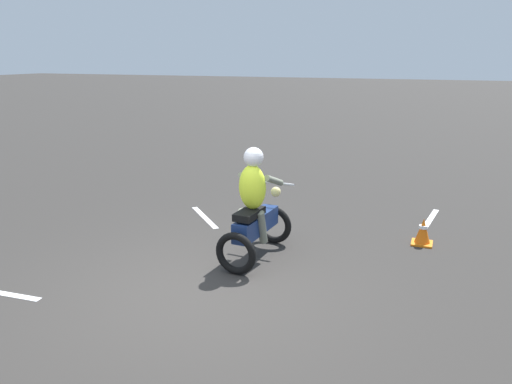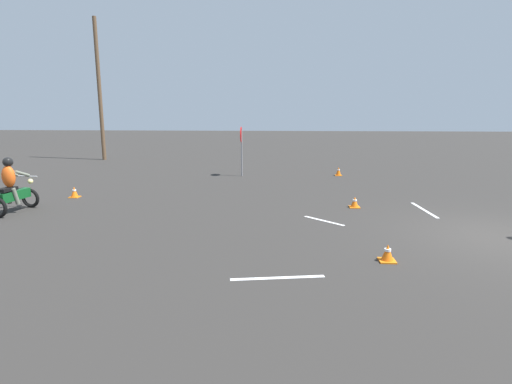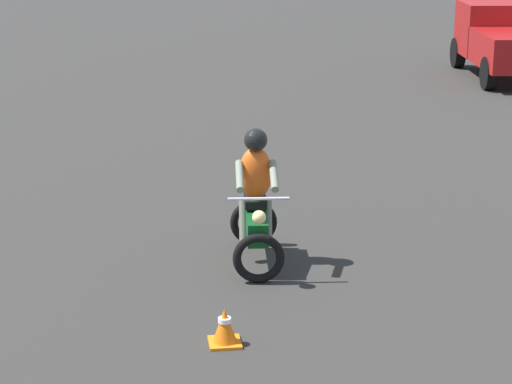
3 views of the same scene
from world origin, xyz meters
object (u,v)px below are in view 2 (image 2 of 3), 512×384
Objects in this scene: traffic_cone_near_right at (74,192)px; traffic_cone_mid_center at (338,171)px; stop_sign at (241,141)px; motorcycle_rider_background at (12,189)px; utility_pole_near at (99,90)px; traffic_cone_far_right at (355,202)px; traffic_cone_near_left at (387,253)px.

traffic_cone_near_right is 0.92× the size of traffic_cone_mid_center.
stop_sign is 7.65m from traffic_cone_near_right.
motorcycle_rider_background is 14.67m from utility_pole_near.
stop_sign is 4.82m from traffic_cone_mid_center.
utility_pole_near reaches higher than traffic_cone_near_right.
motorcycle_rider_background is 13.27m from traffic_cone_mid_center.
motorcycle_rider_background is at bearing 98.01° from traffic_cone_far_right.
motorcycle_rider_background reaches higher than traffic_cone_mid_center.
utility_pole_near reaches higher than stop_sign.
traffic_cone_near_right is (-5.31, 5.32, -1.45)m from stop_sign.
stop_sign reaches higher than traffic_cone_far_right.
traffic_cone_near_right is (2.26, -0.63, -0.54)m from motorcycle_rider_background.
traffic_cone_far_right is at bearing 177.14° from traffic_cone_mid_center.
utility_pole_near reaches higher than traffic_cone_far_right.
traffic_cone_mid_center is at bearing 42.67° from motorcycle_rider_background.
traffic_cone_near_right is 11.47m from traffic_cone_mid_center.
stop_sign reaches higher than traffic_cone_near_left.
utility_pole_near is (5.69, 14.12, 4.13)m from traffic_cone_mid_center.
utility_pole_near is at bearing 38.80° from traffic_cone_near_left.
traffic_cone_near_right is at bearing 134.96° from stop_sign.
motorcycle_rider_background is at bearing 164.50° from traffic_cone_near_right.
motorcycle_rider_background is 9.67m from stop_sign.
utility_pole_near reaches higher than motorcycle_rider_background.
traffic_cone_far_right is (-6.13, -4.25, -1.47)m from stop_sign.
stop_sign is at bearing -45.04° from traffic_cone_near_right.
motorcycle_rider_background is at bearing 72.16° from traffic_cone_near_left.
traffic_cone_mid_center is at bearing -2.32° from traffic_cone_near_left.
motorcycle_rider_background is at bearing 127.46° from traffic_cone_mid_center.
stop_sign reaches higher than traffic_cone_near_right.
utility_pole_near is (12.32, 13.79, 4.16)m from traffic_cone_far_right.
utility_pole_near reaches higher than traffic_cone_mid_center.
traffic_cone_mid_center is at bearing -2.86° from traffic_cone_far_right.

